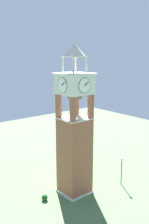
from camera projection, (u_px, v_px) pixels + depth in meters
ground at (75, 192)px, 34.63m from camera, size 80.00×80.00×0.00m
clock_tower at (75, 136)px, 32.93m from camera, size 3.98×3.98×19.35m
park_bench at (78, 168)px, 40.69m from camera, size 1.56×1.28×0.95m
lamp_post at (122, 166)px, 36.11m from camera, size 0.36×0.36×3.87m
trash_bin at (81, 174)px, 38.96m from camera, size 0.52×0.52×0.80m
shrub_near_entry at (45, 197)px, 32.65m from camera, size 0.76×0.76×0.72m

